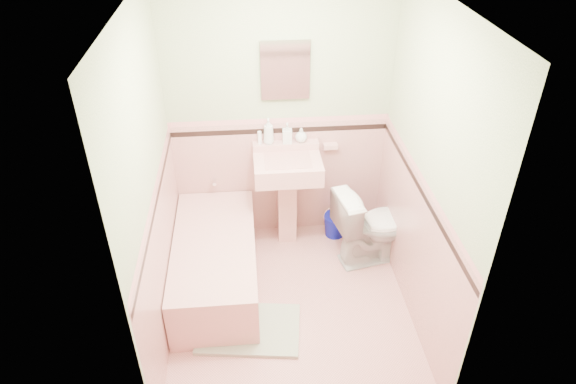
{
  "coord_description": "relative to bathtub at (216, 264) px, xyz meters",
  "views": [
    {
      "loc": [
        -0.3,
        -3.11,
        3.26
      ],
      "look_at": [
        0.0,
        0.25,
        1.0
      ],
      "focal_mm": 32.06,
      "sensor_mm": 36.0,
      "label": 1
    }
  ],
  "objects": [
    {
      "name": "ceiling",
      "position": [
        0.63,
        -0.33,
        2.27
      ],
      "size": [
        2.2,
        2.2,
        0.0
      ],
      "primitive_type": "plane",
      "rotation": [
        3.14,
        0.0,
        0.0
      ],
      "color": "white",
      "rests_on": "ground"
    },
    {
      "name": "soap_bottle_left",
      "position": [
        0.53,
        0.71,
        0.92
      ],
      "size": [
        0.1,
        0.1,
        0.24
      ],
      "primitive_type": "imported",
      "rotation": [
        0.0,
        0.0,
        -0.07
      ],
      "color": "#B2B2B2",
      "rests_on": "sink"
    },
    {
      "name": "bucket",
      "position": [
        1.16,
        0.6,
        -0.11
      ],
      "size": [
        0.24,
        0.24,
        0.23
      ],
      "primitive_type": null,
      "rotation": [
        0.0,
        0.0,
        -0.04
      ],
      "color": "#0A1194",
      "rests_on": "floor"
    },
    {
      "name": "wainscot_back",
      "position": [
        0.63,
        0.76,
        0.38
      ],
      "size": [
        2.0,
        0.0,
        2.0
      ],
      "primitive_type": "plane",
      "rotation": [
        1.57,
        0.0,
        0.0
      ],
      "color": "#DE9B95",
      "rests_on": "ground"
    },
    {
      "name": "bathtub",
      "position": [
        0.0,
        0.0,
        0.0
      ],
      "size": [
        0.7,
        1.5,
        0.45
      ],
      "primitive_type": "cube",
      "color": "#D79690",
      "rests_on": "floor"
    },
    {
      "name": "soap_bottle_right",
      "position": [
        0.82,
        0.71,
        0.86
      ],
      "size": [
        0.13,
        0.13,
        0.14
      ],
      "primitive_type": "imported",
      "rotation": [
        0.0,
        0.0,
        -0.21
      ],
      "color": "#B2B2B2",
      "rests_on": "sink"
    },
    {
      "name": "wainscot_front",
      "position": [
        0.63,
        -1.42,
        0.38
      ],
      "size": [
        2.0,
        0.0,
        2.0
      ],
      "primitive_type": "plane",
      "rotation": [
        -1.57,
        0.0,
        0.0
      ],
      "color": "#DE9B95",
      "rests_on": "ground"
    },
    {
      "name": "wall_right",
      "position": [
        1.63,
        -0.33,
        1.02
      ],
      "size": [
        0.0,
        2.5,
        2.5
      ],
      "primitive_type": "plane",
      "rotation": [
        1.57,
        0.0,
        -1.57
      ],
      "color": "beige",
      "rests_on": "ground"
    },
    {
      "name": "toilet",
      "position": [
        1.46,
        0.22,
        0.16
      ],
      "size": [
        0.82,
        0.58,
        0.76
      ],
      "primitive_type": "imported",
      "rotation": [
        0.0,
        0.0,
        1.79
      ],
      "color": "white",
      "rests_on": "floor"
    },
    {
      "name": "tub_faucet",
      "position": [
        0.0,
        0.72,
        0.41
      ],
      "size": [
        0.04,
        0.12,
        0.04
      ],
      "primitive_type": "cylinder",
      "rotation": [
        1.57,
        0.0,
        0.0
      ],
      "color": "silver",
      "rests_on": "wall_back"
    },
    {
      "name": "sink_faucet",
      "position": [
        0.68,
        0.67,
        0.72
      ],
      "size": [
        0.02,
        0.02,
        0.1
      ],
      "primitive_type": "cylinder",
      "color": "silver",
      "rests_on": "sink"
    },
    {
      "name": "sink",
      "position": [
        0.68,
        0.53,
        0.25
      ],
      "size": [
        0.61,
        0.5,
        0.95
      ],
      "primitive_type": null,
      "color": "#D79690",
      "rests_on": "floor"
    },
    {
      "name": "accent_left",
      "position": [
        -0.35,
        -0.33,
        0.89
      ],
      "size": [
        0.0,
        2.2,
        2.2
      ],
      "primitive_type": "plane",
      "rotation": [
        1.57,
        0.0,
        1.57
      ],
      "color": "black",
      "rests_on": "ground"
    },
    {
      "name": "cap_back",
      "position": [
        0.63,
        0.75,
        0.99
      ],
      "size": [
        2.0,
        0.0,
        2.0
      ],
      "primitive_type": "plane",
      "rotation": [
        1.57,
        0.0,
        0.0
      ],
      "color": "#DC8B8A",
      "rests_on": "ground"
    },
    {
      "name": "wall_left",
      "position": [
        -0.37,
        -0.33,
        1.02
      ],
      "size": [
        0.0,
        2.5,
        2.5
      ],
      "primitive_type": "plane",
      "rotation": [
        1.57,
        0.0,
        1.57
      ],
      "color": "beige",
      "rests_on": "ground"
    },
    {
      "name": "soap_dish",
      "position": [
        1.1,
        0.73,
        0.72
      ],
      "size": [
        0.13,
        0.08,
        0.04
      ],
      "primitive_type": "cube",
      "color": "#D79690",
      "rests_on": "wall_back"
    },
    {
      "name": "medicine_cabinet",
      "position": [
        0.68,
        0.74,
        1.47
      ],
      "size": [
        0.39,
        0.04,
        0.48
      ],
      "primitive_type": "cube",
      "color": "white",
      "rests_on": "wall_back"
    },
    {
      "name": "bath_mat",
      "position": [
        0.27,
        -0.58,
        -0.21
      ],
      "size": [
        0.88,
        0.64,
        0.03
      ],
      "primitive_type": "cube",
      "rotation": [
        0.0,
        0.0,
        -0.13
      ],
      "color": "gray",
      "rests_on": "floor"
    },
    {
      "name": "cap_right",
      "position": [
        1.61,
        -0.33,
        1.0
      ],
      "size": [
        0.0,
        2.2,
        2.2
      ],
      "primitive_type": "plane",
      "rotation": [
        1.57,
        0.0,
        -1.57
      ],
      "color": "#DC8B8A",
      "rests_on": "ground"
    },
    {
      "name": "accent_right",
      "position": [
        1.61,
        -0.33,
        0.89
      ],
      "size": [
        0.0,
        2.2,
        2.2
      ],
      "primitive_type": "plane",
      "rotation": [
        1.57,
        0.0,
        -1.57
      ],
      "color": "black",
      "rests_on": "ground"
    },
    {
      "name": "accent_front",
      "position": [
        0.63,
        -1.41,
        0.9
      ],
      "size": [
        2.0,
        0.0,
        2.0
      ],
      "primitive_type": "plane",
      "rotation": [
        -1.57,
        0.0,
        0.0
      ],
      "color": "black",
      "rests_on": "ground"
    },
    {
      "name": "wall_front",
      "position": [
        0.63,
        -1.43,
        1.02
      ],
      "size": [
        2.5,
        0.0,
        2.5
      ],
      "primitive_type": "plane",
      "rotation": [
        -1.57,
        0.0,
        0.0
      ],
      "color": "beige",
      "rests_on": "ground"
    },
    {
      "name": "tube",
      "position": [
        0.44,
        0.71,
        0.85
      ],
      "size": [
        0.05,
        0.05,
        0.12
      ],
      "primitive_type": "cylinder",
      "rotation": [
        0.0,
        0.0,
        -0.43
      ],
      "color": "white",
      "rests_on": "sink"
    },
    {
      "name": "soap_bottle_mid",
      "position": [
        0.69,
        0.71,
        0.89
      ],
      "size": [
        0.09,
        0.09,
        0.19
      ],
      "primitive_type": "imported",
      "rotation": [
        0.0,
        0.0,
        -0.06
      ],
      "color": "#B2B2B2",
      "rests_on": "sink"
    },
    {
      "name": "shoe",
      "position": [
        0.2,
        -0.5,
        -0.16
      ],
      "size": [
        0.18,
        0.12,
        0.07
      ],
      "primitive_type": "cube",
      "rotation": [
        0.0,
        0.0,
        -0.28
      ],
      "color": "#BF1E59",
      "rests_on": "bath_mat"
    },
    {
      "name": "wainscot_right",
      "position": [
        1.62,
        -0.33,
        0.38
      ],
      "size": [
        0.0,
        2.2,
        2.2
      ],
      "primitive_type": "plane",
      "rotation": [
        1.57,
        0.0,
        -1.57
      ],
      "color": "#DE9B95",
      "rests_on": "ground"
    },
    {
      "name": "wall_back",
      "position": [
        0.63,
        0.77,
        1.02
      ],
      "size": [
        2.5,
        0.0,
        2.5
      ],
      "primitive_type": "plane",
      "rotation": [
        1.57,
        0.0,
        0.0
      ],
      "color": "beige",
      "rests_on": "ground"
    },
    {
      "name": "floor",
      "position": [
        0.63,
        -0.33,
        -0.23
      ],
      "size": [
        2.2,
        2.2,
        0.0
      ],
      "primitive_type": "plane",
      "color": "#DC9690",
      "rests_on": "ground"
    },
    {
      "name": "wainscot_left",
      "position": [
        -0.36,
        -0.33,
        0.38
      ],
      "size": [
        0.0,
        2.2,
        2.2
      ],
      "primitive_type": "plane",
      "rotation": [
        1.57,
        0.0,
        1.57
      ],
      "color": "#DE9B95",
      "rests_on": "ground"
    },
    {
      "name": "cap_left",
      "position": [
        -0.35,
        -0.33,
        1.0
      ],
      "size": [
        0.0,
        2.2,
        2.2
      ],
      "primitive_type": "plane",
      "rotation": [
        1.57,
        0.0,
        1.57
      ],
      "color": "#DC8B8A",
      "rests_on": "ground"
    },
    {
      "name": "cap_front",
      "position": [
        0.63,
        -1.41,
        0.99
      ],
      "size": [
        2.0,
        0.0,
        2.0
      ],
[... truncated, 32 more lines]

